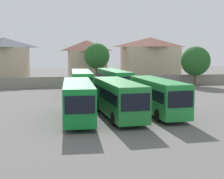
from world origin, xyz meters
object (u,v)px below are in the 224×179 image
(bus_1, at_px, (78,98))
(bus_3, at_px, (157,94))
(house_terrace_centre, at_px, (87,61))
(tree_behind_wall, at_px, (196,61))
(bus_5, at_px, (114,80))
(house_terrace_left, at_px, (4,60))
(house_terrace_right, at_px, (150,59))
(tree_right_of_lot, at_px, (97,56))
(bus_2, at_px, (118,97))
(bus_4, at_px, (81,81))

(bus_1, distance_m, bus_3, 7.59)
(house_terrace_centre, height_order, tree_behind_wall, house_terrace_centre)
(bus_5, bearing_deg, tree_behind_wall, 112.81)
(bus_1, bearing_deg, house_terrace_left, -159.39)
(bus_3, distance_m, house_terrace_centre, 33.98)
(house_terrace_right, relative_size, tree_right_of_lot, 1.52)
(bus_2, distance_m, tree_behind_wall, 30.08)
(bus_5, distance_m, tree_right_of_lot, 12.61)
(house_terrace_left, xyz_separation_m, house_terrace_centre, (15.53, -0.36, -0.20))
(bus_5, height_order, house_terrace_centre, house_terrace_centre)
(bus_2, bearing_deg, bus_3, 96.62)
(bus_4, relative_size, tree_right_of_lot, 1.56)
(house_terrace_centre, xyz_separation_m, tree_behind_wall, (17.54, -11.09, 0.16))
(bus_3, xyz_separation_m, house_terrace_centre, (-2.61, 33.80, 2.24))
(bus_1, xyz_separation_m, bus_4, (1.91, 15.56, 0.01))
(bus_5, xyz_separation_m, tree_right_of_lot, (-0.53, 12.19, 3.20))
(tree_behind_wall, bearing_deg, house_terrace_left, 160.90)
(bus_1, xyz_separation_m, tree_right_of_lot, (5.94, 27.88, 3.25))
(bus_2, relative_size, house_terrace_right, 0.94)
(house_terrace_right, height_order, tree_right_of_lot, house_terrace_right)
(bus_2, xyz_separation_m, house_terrace_left, (-14.22, 34.76, 2.44))
(house_terrace_right, distance_m, tree_behind_wall, 12.43)
(bus_4, relative_size, house_terrace_right, 1.03)
(bus_1, relative_size, bus_5, 0.95)
(house_terrace_centre, xyz_separation_m, house_terrace_right, (13.10, 0.52, 0.34))
(bus_2, bearing_deg, house_terrace_left, -159.90)
(bus_4, bearing_deg, house_terrace_right, 143.86)
(tree_behind_wall, xyz_separation_m, tree_right_of_lot, (-16.55, 4.50, 0.82))
(bus_2, relative_size, tree_behind_wall, 1.55)
(house_terrace_left, bearing_deg, bus_1, -73.10)
(bus_3, height_order, bus_4, bus_3)
(bus_2, bearing_deg, tree_behind_wall, 138.90)
(house_terrace_centre, distance_m, tree_behind_wall, 20.75)
(house_terrace_centre, height_order, tree_right_of_lot, house_terrace_centre)
(bus_4, height_order, house_terrace_right, house_terrace_right)
(house_terrace_left, distance_m, tree_right_of_lot, 17.94)
(bus_1, relative_size, house_terrace_left, 1.18)
(bus_1, height_order, bus_5, bus_5)
(tree_right_of_lot, bearing_deg, bus_3, -86.58)
(bus_4, distance_m, tree_right_of_lot, 13.36)
(bus_2, xyz_separation_m, bus_5, (2.83, 15.62, 0.03))
(bus_4, relative_size, tree_behind_wall, 1.69)
(house_terrace_centre, height_order, house_terrace_right, house_terrace_right)
(bus_3, distance_m, bus_4, 15.93)
(bus_1, xyz_separation_m, bus_3, (7.56, 0.67, 0.02))
(bus_5, height_order, house_terrace_left, house_terrace_left)
(bus_2, relative_size, bus_3, 1.02)
(bus_2, height_order, tree_behind_wall, tree_behind_wall)
(bus_1, relative_size, house_terrace_centre, 1.36)
(bus_2, bearing_deg, bus_4, -175.80)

